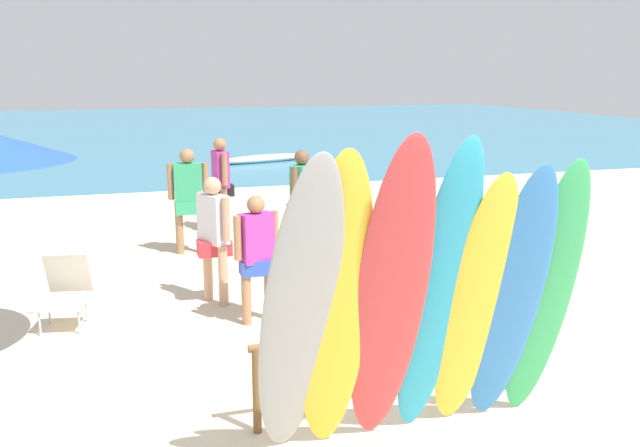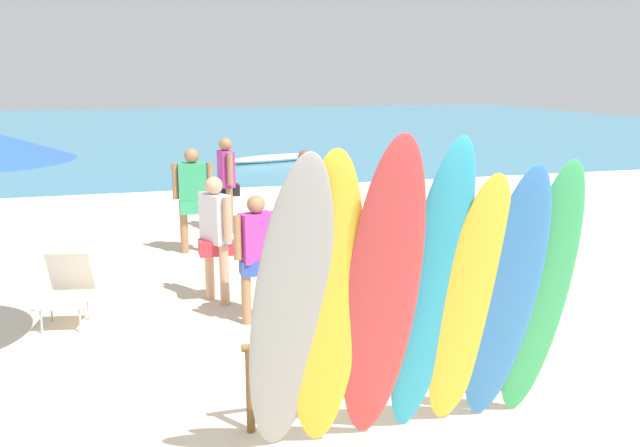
% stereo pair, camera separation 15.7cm
% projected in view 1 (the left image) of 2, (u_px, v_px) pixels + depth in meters
% --- Properties ---
extents(ground, '(60.00, 60.00, 0.00)m').
position_uv_depth(ground, '(200.00, 176.00, 18.79)').
color(ground, beige).
extents(ocean_water, '(60.00, 40.00, 0.02)m').
position_uv_depth(ocean_water, '(160.00, 128.00, 35.36)').
color(ocean_water, teal).
rests_on(ocean_water, ground).
extents(surfboard_rack, '(2.53, 0.07, 0.76)m').
position_uv_depth(surfboard_rack, '(397.00, 348.00, 5.59)').
color(surfboard_rack, brown).
rests_on(surfboard_rack, ground).
extents(surfboard_grey_0, '(0.62, 0.99, 2.41)m').
position_uv_depth(surfboard_grey_0, '(299.00, 318.00, 4.53)').
color(surfboard_grey_0, '#999EA3').
rests_on(surfboard_grey_0, ground).
extents(surfboard_yellow_1, '(0.58, 0.88, 2.41)m').
position_uv_depth(surfboard_yellow_1, '(335.00, 313.00, 4.63)').
color(surfboard_yellow_1, yellow).
rests_on(surfboard_yellow_1, ground).
extents(surfboard_red_2, '(0.62, 1.05, 2.51)m').
position_uv_depth(surfboard_red_2, '(390.00, 304.00, 4.66)').
color(surfboard_red_2, '#D13D42').
rests_on(surfboard_red_2, ground).
extents(surfboard_teal_3, '(0.51, 0.84, 2.46)m').
position_uv_depth(surfboard_teal_3, '(437.00, 297.00, 4.88)').
color(surfboard_teal_3, '#289EC6').
rests_on(surfboard_teal_3, ground).
extents(surfboard_yellow_4, '(0.53, 0.81, 2.20)m').
position_uv_depth(surfboard_yellow_4, '(474.00, 308.00, 5.03)').
color(surfboard_yellow_4, yellow).
rests_on(surfboard_yellow_4, ground).
extents(surfboard_blue_5, '(0.58, 0.85, 2.25)m').
position_uv_depth(surfboard_blue_5, '(511.00, 302.00, 5.08)').
color(surfboard_blue_5, '#337AD1').
rests_on(surfboard_blue_5, ground).
extents(surfboard_green_6, '(0.53, 0.75, 2.27)m').
position_uv_depth(surfboard_green_6, '(545.00, 296.00, 5.21)').
color(surfboard_green_6, '#38B266').
rests_on(surfboard_green_6, ground).
extents(beachgoer_strolling, '(0.45, 0.52, 1.70)m').
position_uv_depth(beachgoer_strolling, '(302.00, 196.00, 10.30)').
color(beachgoer_strolling, brown).
rests_on(beachgoer_strolling, ground).
extents(beachgoer_by_water, '(0.55, 0.30, 1.50)m').
position_uv_depth(beachgoer_by_water, '(257.00, 250.00, 7.59)').
color(beachgoer_by_water, '#9E704C').
rests_on(beachgoer_by_water, ground).
extents(beachgoer_photographing, '(0.42, 0.55, 1.61)m').
position_uv_depth(beachgoer_photographing, '(214.00, 231.00, 8.23)').
color(beachgoer_photographing, tan).
rests_on(beachgoer_photographing, ground).
extents(beachgoer_midbeach, '(0.64, 0.27, 1.69)m').
position_uv_depth(beachgoer_midbeach, '(189.00, 194.00, 10.53)').
color(beachgoer_midbeach, '#9E704C').
rests_on(beachgoer_midbeach, ground).
extents(beachgoer_near_rack, '(0.45, 0.64, 1.71)m').
position_uv_depth(beachgoer_near_rack, '(221.00, 178.00, 11.99)').
color(beachgoer_near_rack, '#9E704C').
rests_on(beachgoer_near_rack, ground).
extents(beach_chair_red, '(0.61, 0.75, 0.82)m').
position_uv_depth(beach_chair_red, '(66.00, 288.00, 7.63)').
color(beach_chair_red, '#B7B7BC').
rests_on(beach_chair_red, ground).
extents(distant_boat, '(3.36, 1.48, 0.27)m').
position_uv_depth(distant_boat, '(265.00, 159.00, 21.65)').
color(distant_boat, silver).
rests_on(distant_boat, ground).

